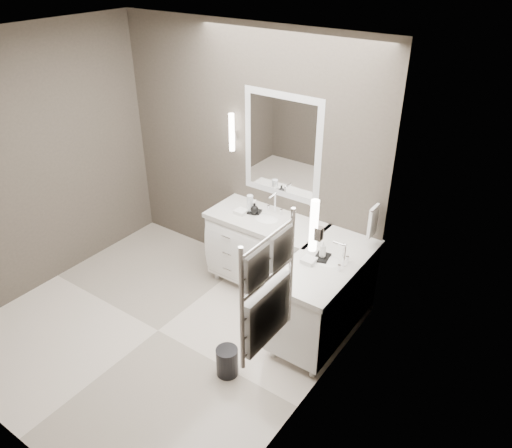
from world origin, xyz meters
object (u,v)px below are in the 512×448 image
Objects in this scene: vanity_right at (324,293)px; vanity_back at (266,248)px; towel_ladder at (267,295)px; waste_bin at (227,361)px.

vanity_back is at bearing 159.62° from vanity_right.
towel_ladder reaches higher than vanity_right.
vanity_back is 2.16m from towel_ladder.
vanity_right is at bearing 99.84° from towel_ladder.
vanity_back is at bearing 124.10° from towel_ladder.
towel_ladder is (0.23, -1.30, 0.91)m from vanity_right.
vanity_back is 4.52× the size of waste_bin.
towel_ladder is at bearing -55.90° from vanity_back.
vanity_back and vanity_right have the same top height.
vanity_right is (0.88, -0.33, 0.00)m from vanity_back.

